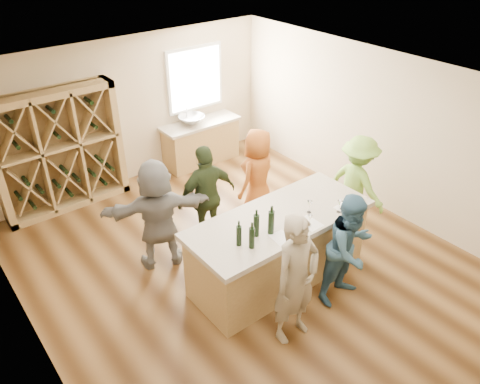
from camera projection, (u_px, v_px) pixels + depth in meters
floor at (243, 264)px, 7.32m from camera, size 6.00×7.00×0.10m
ceiling at (244, 85)px, 5.81m from camera, size 6.00×7.00×0.10m
wall_back at (128, 111)px, 8.94m from camera, size 6.00×0.10×2.80m
wall_left at (19, 275)px, 4.96m from camera, size 0.10×7.00×2.80m
wall_right at (380, 130)px, 8.17m from camera, size 0.10×7.00×2.80m
window_frame at (195, 79)px, 9.50m from camera, size 1.30×0.06×1.30m
window_pane at (196, 79)px, 9.47m from camera, size 1.18×0.01×1.18m
wine_rack at (59, 152)px, 8.12m from camera, size 2.20×0.45×2.20m
back_counter_base at (201, 143)px, 9.95m from camera, size 1.60×0.58×0.86m
back_counter_top at (200, 123)px, 9.71m from camera, size 1.70×0.62×0.06m
sink at (192, 120)px, 9.54m from camera, size 0.54×0.54×0.19m
faucet at (187, 115)px, 9.64m from camera, size 0.02×0.02×0.30m
tasting_counter_base at (278, 250)px, 6.76m from camera, size 2.60×1.00×1.00m
tasting_counter_top at (280, 219)px, 6.48m from camera, size 2.72×1.12×0.08m
wine_bottle_a at (239, 236)px, 5.85m from camera, size 0.09×0.09×0.28m
wine_bottle_b at (252, 238)px, 5.80m from camera, size 0.09×0.09×0.30m
wine_bottle_c at (256, 226)px, 6.01m from camera, size 0.10×0.10×0.32m
wine_bottle_d at (271, 223)px, 6.05m from camera, size 0.10×0.10×0.33m
wine_bottle_e at (272, 221)px, 6.11m from camera, size 0.08×0.08×0.30m
wine_glass_a at (289, 233)px, 5.98m from camera, size 0.07×0.07×0.18m
wine_glass_b at (310, 221)px, 6.22m from camera, size 0.09×0.09×0.18m
wine_glass_c at (339, 206)px, 6.51m from camera, size 0.08×0.08×0.20m
wine_glass_d at (309, 207)px, 6.50m from camera, size 0.09×0.09×0.19m
tasting_menu_a at (282, 239)px, 6.03m from camera, size 0.26×0.33×0.00m
tasting_menu_b at (310, 223)px, 6.33m from camera, size 0.24×0.33×0.00m
tasting_menu_c at (345, 209)px, 6.62m from camera, size 0.22×0.29×0.00m
person_near_left at (296, 280)px, 5.63m from camera, size 0.66×0.49×1.81m
person_near_right at (350, 249)px, 6.26m from camera, size 0.81×0.46×1.65m
person_server at (357, 184)px, 7.69m from camera, size 0.52×1.10×1.68m
person_far_mid at (207, 196)px, 7.33m from camera, size 1.04×0.59×1.72m
person_far_right at (258, 176)px, 7.94m from camera, size 0.93×0.74×1.67m
person_far_left at (158, 215)px, 6.86m from camera, size 1.73×1.14×1.76m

